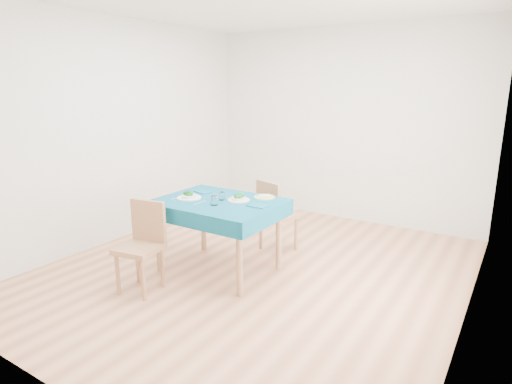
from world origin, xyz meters
The scene contains 16 objects.
room_shell centered at (0.00, 0.00, 1.35)m, with size 4.02×4.52×2.73m.
table centered at (-0.33, -0.20, 0.38)m, with size 1.23×0.93×0.76m, color navy.
chair_near centered at (-0.66, -0.99, 0.46)m, with size 0.37×0.41×0.93m, color #946845.
chair_far centered at (-0.09, 0.63, 0.47)m, with size 0.38×0.41×0.94m, color #946845.
bowl_near centered at (-0.64, -0.30, 0.80)m, with size 0.25×0.25×0.08m, color white, non-canonical shape.
bowl_far centered at (-0.15, -0.09, 0.79)m, with size 0.23×0.23×0.07m, color white, non-canonical shape.
fork_near centered at (-0.75, -0.35, 0.76)m, with size 0.02×0.18×0.00m, color silver.
knife_near centered at (-0.42, -0.38, 0.76)m, with size 0.02×0.20×0.00m, color silver.
fork_far centered at (-0.31, -0.02, 0.76)m, with size 0.02×0.17×0.00m, color silver.
knife_far centered at (0.12, -0.17, 0.76)m, with size 0.01×0.19×0.00m, color silver.
napkin_near centered at (-0.68, -0.02, 0.76)m, with size 0.18×0.12×0.01m, color #0C4E68.
napkin_far centered at (0.12, -0.16, 0.76)m, with size 0.19×0.13×0.01m, color #0C4E68.
tumbler_center centered at (-0.32, -0.16, 0.80)m, with size 0.06×0.06×0.08m, color white.
tumbler_side centered at (-0.26, -0.36, 0.80)m, with size 0.07×0.07×0.09m, color white.
side_plate centered at (0.01, 0.15, 0.76)m, with size 0.22×0.22×0.01m, color #B5CC63.
bread_slice centered at (0.01, 0.15, 0.78)m, with size 0.10×0.10×0.02m, color beige.
Camera 1 is at (2.26, -3.54, 1.90)m, focal length 30.00 mm.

